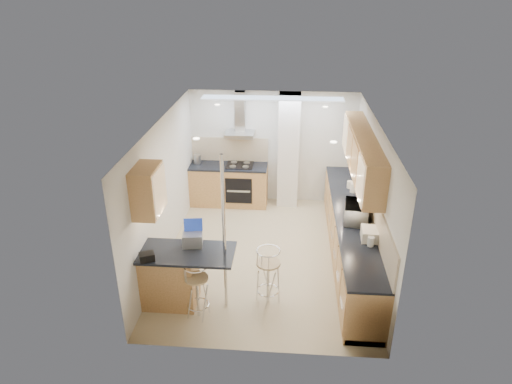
# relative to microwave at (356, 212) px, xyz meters

# --- Properties ---
(ground) EXTENTS (4.80, 4.80, 0.00)m
(ground) POSITION_rel_microwave_xyz_m (-1.52, 0.25, -1.08)
(ground) COLOR tan
(ground) RESTS_ON ground
(room_shell) EXTENTS (3.64, 4.84, 2.51)m
(room_shell) POSITION_rel_microwave_xyz_m (-1.20, 0.62, 0.46)
(room_shell) COLOR silver
(room_shell) RESTS_ON ground
(right_counter) EXTENTS (0.63, 4.40, 0.92)m
(right_counter) POSITION_rel_microwave_xyz_m (-0.02, 0.25, -0.62)
(right_counter) COLOR #9D703E
(right_counter) RESTS_ON ground
(back_counter) EXTENTS (1.70, 0.63, 0.92)m
(back_counter) POSITION_rel_microwave_xyz_m (-2.47, 2.35, -0.62)
(back_counter) COLOR #9D703E
(back_counter) RESTS_ON ground
(peninsula) EXTENTS (1.47, 0.72, 0.94)m
(peninsula) POSITION_rel_microwave_xyz_m (-2.65, -1.20, -0.60)
(peninsula) COLOR #9D703E
(peninsula) RESTS_ON ground
(microwave) EXTENTS (0.46, 0.62, 0.32)m
(microwave) POSITION_rel_microwave_xyz_m (0.00, 0.00, 0.00)
(microwave) COLOR white
(microwave) RESTS_ON right_counter
(laptop) EXTENTS (0.32, 0.26, 0.20)m
(laptop) POSITION_rel_microwave_xyz_m (-2.57, -1.02, -0.04)
(laptop) COLOR gray
(laptop) RESTS_ON peninsula
(bag) EXTENTS (0.26, 0.23, 0.12)m
(bag) POSITION_rel_microwave_xyz_m (-3.14, -1.47, -0.08)
(bag) COLOR black
(bag) RESTS_ON peninsula
(bar_stool_near) EXTENTS (0.41, 0.41, 0.91)m
(bar_stool_near) POSITION_rel_microwave_xyz_m (-2.44, -1.49, -0.63)
(bar_stool_near) COLOR tan
(bar_stool_near) RESTS_ON ground
(bar_stool_end) EXTENTS (0.53, 0.53, 0.96)m
(bar_stool_end) POSITION_rel_microwave_xyz_m (-1.41, -1.08, -0.60)
(bar_stool_end) COLOR tan
(bar_stool_end) RESTS_ON ground
(jar_a) EXTENTS (0.16, 0.16, 0.18)m
(jar_a) POSITION_rel_microwave_xyz_m (0.09, 1.16, -0.07)
(jar_a) COLOR silver
(jar_a) RESTS_ON right_counter
(jar_b) EXTENTS (0.13, 0.13, 0.14)m
(jar_b) POSITION_rel_microwave_xyz_m (0.04, 1.35, -0.09)
(jar_b) COLOR silver
(jar_b) RESTS_ON right_counter
(jar_c) EXTENTS (0.15, 0.15, 0.21)m
(jar_c) POSITION_rel_microwave_xyz_m (-0.11, 0.14, -0.05)
(jar_c) COLOR beige
(jar_c) RESTS_ON right_counter
(jar_d) EXTENTS (0.13, 0.13, 0.16)m
(jar_d) POSITION_rel_microwave_xyz_m (0.13, -0.79, -0.08)
(jar_d) COLOR white
(jar_d) RESTS_ON right_counter
(bread_bin) EXTENTS (0.28, 0.35, 0.18)m
(bread_bin) POSITION_rel_microwave_xyz_m (0.15, -0.58, -0.07)
(bread_bin) COLOR silver
(bread_bin) RESTS_ON right_counter
(kettle) EXTENTS (0.16, 0.16, 0.20)m
(kettle) POSITION_rel_microwave_xyz_m (-3.17, 2.42, -0.06)
(kettle) COLOR #B2B4B7
(kettle) RESTS_ON back_counter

